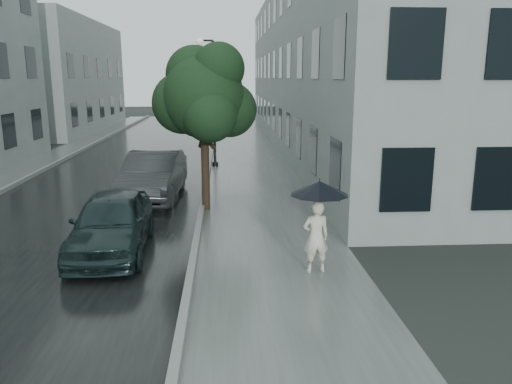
{
  "coord_description": "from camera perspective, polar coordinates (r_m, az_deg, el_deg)",
  "views": [
    {
      "loc": [
        -0.85,
        -9.49,
        3.9
      ],
      "look_at": [
        -0.15,
        1.76,
        1.3
      ],
      "focal_mm": 35.0,
      "sensor_mm": 36.0,
      "label": 1
    }
  ],
  "objects": [
    {
      "name": "pedestrian",
      "position": [
        10.18,
        6.86,
        -5.12
      ],
      "size": [
        0.58,
        0.41,
        1.49
      ],
      "primitive_type": "imported",
      "rotation": [
        0.0,
        0.0,
        3.25
      ],
      "color": "silver",
      "rests_on": "sidewalk"
    },
    {
      "name": "asphalt_road",
      "position": [
        22.25,
        -14.45,
        2.48
      ],
      "size": [
        6.85,
        60.0,
        0.0
      ],
      "primitive_type": "cube",
      "color": "black",
      "rests_on": "ground"
    },
    {
      "name": "sidewalk_far",
      "position": [
        23.5,
        -25.12,
        2.21
      ],
      "size": [
        1.7,
        60.0,
        0.01
      ],
      "primitive_type": "cube",
      "color": "#4C5451",
      "rests_on": "ground"
    },
    {
      "name": "kerb_far",
      "position": [
        23.16,
        -23.0,
        2.44
      ],
      "size": [
        0.15,
        60.0,
        0.15
      ],
      "primitive_type": "cube",
      "color": "slate",
      "rests_on": "ground"
    },
    {
      "name": "ground",
      "position": [
        10.3,
        1.47,
        -9.28
      ],
      "size": [
        120.0,
        120.0,
        0.0
      ],
      "primitive_type": "plane",
      "color": "black",
      "rests_on": "ground"
    },
    {
      "name": "umbrella",
      "position": [
        9.91,
        7.25,
        0.45
      ],
      "size": [
        1.38,
        1.38,
        1.02
      ],
      "rotation": [
        0.0,
        0.0,
        -0.19
      ],
      "color": "black",
      "rests_on": "ground"
    },
    {
      "name": "sidewalk",
      "position": [
        21.87,
        -0.61,
        2.73
      ],
      "size": [
        3.5,
        60.0,
        0.01
      ],
      "primitive_type": "cube",
      "color": "slate",
      "rests_on": "ground"
    },
    {
      "name": "kerb_near",
      "position": [
        21.84,
        -5.41,
        2.85
      ],
      "size": [
        0.15,
        60.0,
        0.15
      ],
      "primitive_type": "cube",
      "color": "slate",
      "rests_on": "ground"
    },
    {
      "name": "car_far",
      "position": [
        16.67,
        -11.63,
        1.89
      ],
      "size": [
        1.85,
        4.71,
        1.53
      ],
      "primitive_type": "imported",
      "rotation": [
        0.0,
        0.0,
        -0.05
      ],
      "color": "#272B2D",
      "rests_on": "ground"
    },
    {
      "name": "building_far_b",
      "position": [
        41.55,
        -22.2,
        12.2
      ],
      "size": [
        7.02,
        18.0,
        8.0
      ],
      "color": "gray",
      "rests_on": "ground"
    },
    {
      "name": "car_near",
      "position": [
        11.76,
        -16.15,
        -3.38
      ],
      "size": [
        1.78,
        4.08,
        1.37
      ],
      "primitive_type": "imported",
      "rotation": [
        0.0,
        0.0,
        0.04
      ],
      "color": "black",
      "rests_on": "ground"
    },
    {
      "name": "lamp_post",
      "position": [
        22.16,
        -5.22,
        11.0
      ],
      "size": [
        0.85,
        0.32,
        5.53
      ],
      "rotation": [
        0.0,
        0.0,
        -0.05
      ],
      "color": "black",
      "rests_on": "ground"
    },
    {
      "name": "building_near",
      "position": [
        29.68,
        9.02,
        13.99
      ],
      "size": [
        7.02,
        36.0,
        9.0
      ],
      "color": "gray",
      "rests_on": "ground"
    },
    {
      "name": "street_tree",
      "position": [
        14.79,
        -5.98,
        10.84
      ],
      "size": [
        3.1,
        2.81,
        4.88
      ],
      "color": "#332619",
      "rests_on": "ground"
    }
  ]
}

